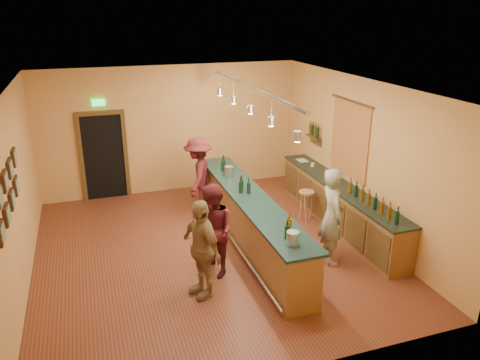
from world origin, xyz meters
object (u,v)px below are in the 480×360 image
object	(u,v)px
tasting_bar	(250,216)
customer_c	(198,175)
customer_b	(201,249)
customer_a	(213,231)
back_counter	(339,205)
bar_stool	(306,197)
bartender	(332,216)

from	to	relation	value
tasting_bar	customer_c	bearing A→B (deg)	105.51
customer_b	customer_c	bearing A→B (deg)	148.04
customer_a	customer_b	distance (m)	0.66
tasting_bar	customer_a	size ratio (longest dim) A/B	3.04
back_counter	customer_c	xyz separation A→B (m)	(-2.67, 1.79, 0.39)
back_counter	bar_stool	distance (m)	0.73
bartender	customer_b	size ratio (longest dim) A/B	1.08
customer_c	bar_stool	bearing A→B (deg)	81.39
back_counter	tasting_bar	bearing A→B (deg)	-175.13
bartender	bar_stool	distance (m)	1.81
back_counter	customer_c	bearing A→B (deg)	146.12
tasting_bar	customer_c	size ratio (longest dim) A/B	2.91
customer_b	bar_stool	distance (m)	3.55
customer_b	bar_stool	world-z (taller)	customer_b
tasting_bar	bar_stool	bearing A→B (deg)	22.31
tasting_bar	bar_stool	world-z (taller)	tasting_bar
customer_a	customer_c	size ratio (longest dim) A/B	0.96
customer_c	tasting_bar	bearing A→B (deg)	39.34
tasting_bar	bar_stool	size ratio (longest dim) A/B	7.26
customer_b	bar_stool	xyz separation A→B (m)	(2.89, 2.04, -0.29)
tasting_bar	customer_a	world-z (taller)	customer_a
bartender	customer_a	xyz separation A→B (m)	(-2.18, 0.25, -0.08)
customer_b	customer_c	xyz separation A→B (m)	(0.78, 3.38, 0.03)
back_counter	bartender	distance (m)	1.63
customer_a	customer_b	size ratio (longest dim) A/B	1.00
customer_a	bar_stool	world-z (taller)	customer_a
back_counter	tasting_bar	xyz separation A→B (m)	(-2.12, -0.18, 0.12)
bar_stool	bartender	bearing A→B (deg)	-101.49
tasting_bar	customer_a	xyz separation A→B (m)	(-0.98, -0.85, 0.23)
tasting_bar	bartender	bearing A→B (deg)	-42.33
bartender	tasting_bar	bearing A→B (deg)	54.51
bartender	customer_c	xyz separation A→B (m)	(-1.75, 3.07, -0.04)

